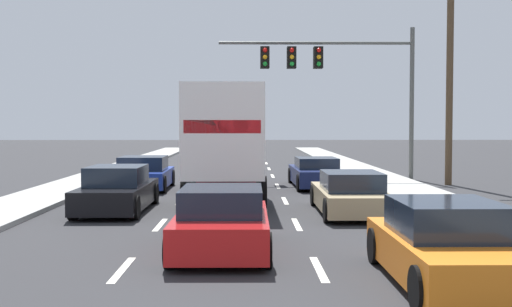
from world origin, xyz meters
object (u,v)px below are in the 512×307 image
traffic_signal_mast (324,66)px  car_black (117,191)px  car_orange (447,247)px  utility_pole_mid (450,63)px  car_red (222,222)px  car_navy (316,173)px  car_blue (144,174)px  box_truck (226,137)px  car_tan (350,194)px

traffic_signal_mast → car_black: bearing=-124.4°
car_orange → utility_pole_mid: size_ratio=0.43×
car_red → car_orange: bearing=-35.5°
car_navy → traffic_signal_mast: size_ratio=0.54×
car_blue → utility_pole_mid: utility_pole_mid is taller
box_truck → car_tan: (3.56, -3.20, -1.53)m
car_black → box_truck: 4.22m
box_truck → car_tan: box_truck is taller
car_red → car_tan: car_red is taller
car_blue → utility_pole_mid: (12.20, 1.64, 4.40)m
car_red → traffic_signal_mast: traffic_signal_mast is taller
car_black → car_tan: bearing=-5.8°
car_navy → car_tan: bearing=-89.0°
box_truck → traffic_signal_mast: size_ratio=0.88×
utility_pole_mid → car_red: bearing=-122.2°
box_truck → car_tan: 5.02m
utility_pole_mid → car_tan: bearing=-122.3°
car_blue → utility_pole_mid: bearing=7.6°
car_red → traffic_signal_mast: (3.92, 16.48, 4.46)m
car_navy → car_blue: bearing=-172.9°
car_tan → utility_pole_mid: utility_pole_mid is taller
car_black → car_orange: size_ratio=1.10×
car_blue → car_black: size_ratio=0.87×
car_black → car_red: car_black is taller
box_truck → car_tan: bearing=-41.9°
car_navy → car_orange: size_ratio=1.12×
car_tan → car_orange: (0.26, -7.97, 0.05)m
car_navy → utility_pole_mid: bearing=8.3°
utility_pole_mid → car_black: bearing=-146.7°
car_tan → box_truck: bearing=138.1°
car_red → traffic_signal_mast: 17.52m
car_navy → car_orange: bearing=-88.5°
car_navy → car_orange: (0.40, -15.69, 0.05)m
box_truck → traffic_signal_mast: 9.40m
utility_pole_mid → car_blue: bearing=-172.4°
car_blue → car_navy: car_blue is taller
car_black → box_truck: box_truck is taller
car_black → utility_pole_mid: size_ratio=0.48×
utility_pole_mid → car_orange: bearing=-107.3°
car_navy → car_tan: (0.13, -7.72, 0.00)m
traffic_signal_mast → utility_pole_mid: 5.48m
box_truck → car_red: bearing=-88.7°
car_black → box_truck: bearing=39.9°
car_tan → car_orange: 7.98m
car_navy → car_tan: car_tan is taller
car_black → car_red: size_ratio=1.14×
car_tan → car_orange: car_orange is taller
box_truck → car_navy: size_ratio=1.63×
car_orange → box_truck: bearing=108.9°
box_truck → car_black: bearing=-140.1°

